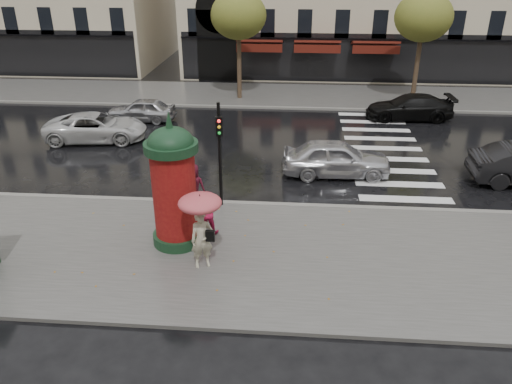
# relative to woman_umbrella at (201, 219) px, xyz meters

# --- Properties ---
(ground) EXTENTS (160.00, 160.00, 0.00)m
(ground) POSITION_rel_woman_umbrella_xyz_m (1.01, 1.26, -1.71)
(ground) COLOR black
(ground) RESTS_ON ground
(near_sidewalk) EXTENTS (90.00, 7.00, 0.12)m
(near_sidewalk) POSITION_rel_woman_umbrella_xyz_m (1.01, 0.76, -1.65)
(near_sidewalk) COLOR #474744
(near_sidewalk) RESTS_ON ground
(far_sidewalk) EXTENTS (90.00, 6.00, 0.12)m
(far_sidewalk) POSITION_rel_woman_umbrella_xyz_m (1.01, 20.26, -1.65)
(far_sidewalk) COLOR #474744
(far_sidewalk) RESTS_ON ground
(near_kerb) EXTENTS (90.00, 0.25, 0.14)m
(near_kerb) POSITION_rel_woman_umbrella_xyz_m (1.01, 4.26, -1.64)
(near_kerb) COLOR slate
(near_kerb) RESTS_ON ground
(far_kerb) EXTENTS (90.00, 0.25, 0.14)m
(far_kerb) POSITION_rel_woman_umbrella_xyz_m (1.01, 17.26, -1.64)
(far_kerb) COLOR slate
(far_kerb) RESTS_ON ground
(zebra_crossing) EXTENTS (3.60, 11.75, 0.01)m
(zebra_crossing) POSITION_rel_woman_umbrella_xyz_m (7.01, 10.86, -1.71)
(zebra_crossing) COLOR silver
(zebra_crossing) RESTS_ON ground
(tree_far_left) EXTENTS (3.40, 3.40, 6.64)m
(tree_far_left) POSITION_rel_woman_umbrella_xyz_m (-0.99, 19.26, 3.46)
(tree_far_left) COLOR #38281C
(tree_far_left) RESTS_ON ground
(tree_far_right) EXTENTS (3.40, 3.40, 6.64)m
(tree_far_right) POSITION_rel_woman_umbrella_xyz_m (10.01, 19.26, 3.46)
(tree_far_right) COLOR #38281C
(tree_far_right) RESTS_ON ground
(woman_umbrella) EXTENTS (1.26, 1.26, 2.42)m
(woman_umbrella) POSITION_rel_woman_umbrella_xyz_m (0.00, 0.00, 0.00)
(woman_umbrella) COLOR beige
(woman_umbrella) RESTS_ON near_sidewalk
(woman_red) EXTENTS (0.75, 0.58, 1.52)m
(woman_red) POSITION_rel_woman_umbrella_xyz_m (-0.19, 1.98, -0.83)
(woman_red) COLOR #A9143E
(woman_red) RESTS_ON near_sidewalk
(man_burgundy) EXTENTS (0.91, 0.65, 1.75)m
(man_burgundy) POSITION_rel_woman_umbrella_xyz_m (-0.96, 3.66, -0.72)
(man_burgundy) COLOR #480E1D
(man_burgundy) RESTS_ON near_sidewalk
(morris_column) EXTENTS (1.63, 1.63, 4.39)m
(morris_column) POSITION_rel_woman_umbrella_xyz_m (-1.06, 1.31, 0.51)
(morris_column) COLOR #14331D
(morris_column) RESTS_ON near_sidewalk
(traffic_light) EXTENTS (0.27, 0.38, 3.90)m
(traffic_light) POSITION_rel_woman_umbrella_xyz_m (-0.01, 3.98, 0.77)
(traffic_light) COLOR black
(traffic_light) RESTS_ON near_sidewalk
(car_silver) EXTENTS (4.63, 2.03, 1.55)m
(car_silver) POSITION_rel_woman_umbrella_xyz_m (4.42, 7.43, -0.94)
(car_silver) COLOR silver
(car_silver) RESTS_ON ground
(car_white) EXTENTS (5.24, 2.91, 1.39)m
(car_white) POSITION_rel_woman_umbrella_xyz_m (-7.34, 10.88, -1.02)
(car_white) COLOR silver
(car_white) RESTS_ON ground
(car_black) EXTENTS (4.91, 2.18, 1.40)m
(car_black) POSITION_rel_woman_umbrella_xyz_m (9.10, 15.77, -1.01)
(car_black) COLOR black
(car_black) RESTS_ON ground
(car_far_silver) EXTENTS (3.82, 1.60, 1.29)m
(car_far_silver) POSITION_rel_woman_umbrella_xyz_m (-5.99, 14.24, -1.07)
(car_far_silver) COLOR #AAABAF
(car_far_silver) RESTS_ON ground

